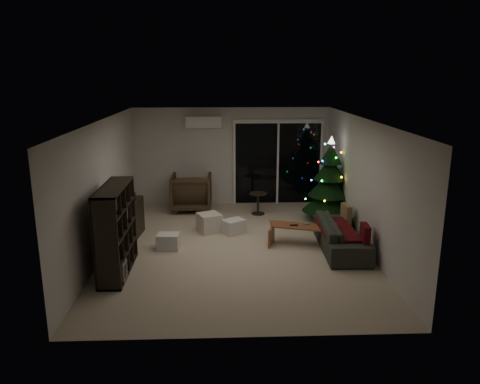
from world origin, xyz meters
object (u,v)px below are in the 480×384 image
(bookshelf, at_px, (105,230))
(armchair, at_px, (191,192))
(media_cabinet, at_px, (125,221))
(coffee_table, at_px, (301,235))
(christmas_tree, at_px, (330,179))
(sofa, at_px, (341,235))

(bookshelf, height_order, armchair, bookshelf)
(bookshelf, bearing_deg, media_cabinet, 111.08)
(coffee_table, relative_size, christmas_tree, 0.64)
(bookshelf, distance_m, sofa, 4.42)
(bookshelf, bearing_deg, armchair, 92.83)
(bookshelf, relative_size, media_cabinet, 1.23)
(sofa, bearing_deg, coffee_table, 69.31)
(coffee_table, bearing_deg, armchair, 151.02)
(bookshelf, relative_size, armchair, 1.53)
(sofa, bearing_deg, armchair, 49.32)
(christmas_tree, bearing_deg, coffee_table, -119.79)
(media_cabinet, distance_m, christmas_tree, 4.65)
(bookshelf, bearing_deg, christmas_tree, 52.85)
(media_cabinet, height_order, coffee_table, media_cabinet)
(armchair, xyz_separation_m, christmas_tree, (3.24, -0.97, 0.53))
(bookshelf, distance_m, christmas_tree, 5.26)
(media_cabinet, xyz_separation_m, sofa, (4.30, -0.75, -0.10))
(media_cabinet, xyz_separation_m, armchair, (1.23, 2.10, 0.07))
(media_cabinet, relative_size, christmas_tree, 0.63)
(sofa, bearing_deg, bookshelf, 103.87)
(coffee_table, height_order, christmas_tree, christmas_tree)
(coffee_table, bearing_deg, bookshelf, -143.04)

